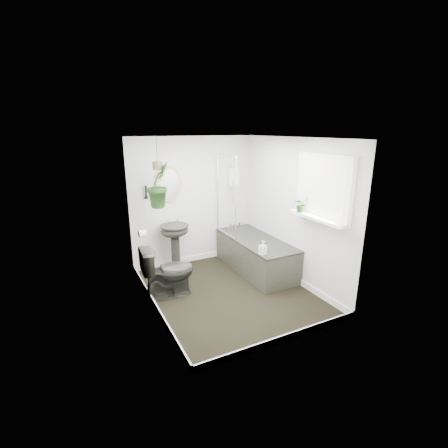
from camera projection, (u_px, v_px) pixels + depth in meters
name	position (u px, v px, depth m)	size (l,w,h in m)	color
floor	(228.00, 292.00, 5.01)	(2.30, 2.80, 0.02)	black
ceiling	(229.00, 137.00, 4.35)	(2.30, 2.80, 0.02)	white
wall_back	(193.00, 201.00, 5.89)	(2.30, 0.02, 2.30)	white
wall_front	(289.00, 252.00, 3.48)	(2.30, 0.02, 2.30)	white
wall_left	(149.00, 231.00, 4.18)	(0.02, 2.80, 2.30)	white
wall_right	(293.00, 211.00, 5.18)	(0.02, 2.80, 2.30)	white
skirting	(228.00, 289.00, 5.00)	(2.30, 2.80, 0.10)	white
bathtub	(256.00, 255.00, 5.70)	(0.72, 1.72, 0.58)	black
bath_screen	(226.00, 196.00, 5.70)	(0.04, 0.72, 1.40)	silver
shower_box	(234.00, 177.00, 6.06)	(0.20, 0.10, 0.35)	white
oval_mirror	(169.00, 184.00, 5.56)	(0.46, 0.03, 0.62)	tan
wall_sconce	(146.00, 192.00, 5.41)	(0.04, 0.04, 0.22)	black
toilet_roll_holder	(142.00, 234.00, 4.88)	(0.11, 0.11, 0.11)	white
window_recess	(323.00, 187.00, 4.41)	(0.08, 1.00, 0.90)	white
window_sill	(317.00, 218.00, 4.50)	(0.18, 1.00, 0.04)	white
window_blinds	(321.00, 188.00, 4.39)	(0.01, 0.86, 0.76)	white
toilet	(168.00, 271.00, 4.80)	(0.43, 0.76, 0.78)	black
pedestal_sink	(175.00, 247.00, 5.69)	(0.49, 0.41, 0.83)	black
sill_plant	(301.00, 204.00, 4.70)	(0.21, 0.18, 0.23)	black
hanging_plant	(159.00, 185.00, 5.06)	(0.39, 0.32, 0.71)	black
soap_bottle	(263.00, 248.00, 4.91)	(0.10, 0.10, 0.21)	#2B2223
hanging_pot	(158.00, 166.00, 4.97)	(0.16, 0.16, 0.12)	brown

